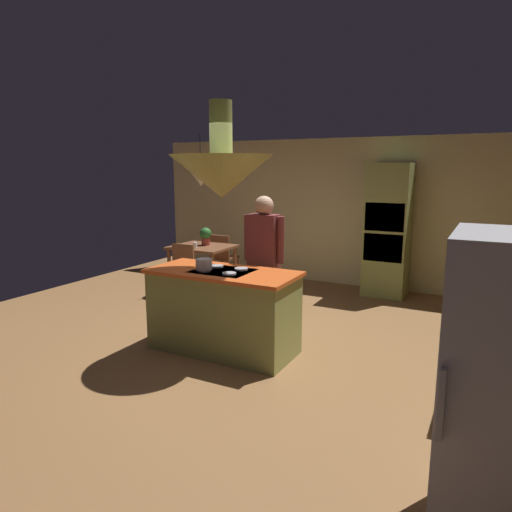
# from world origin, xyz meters

# --- Properties ---
(ground) EXTENTS (8.16, 8.16, 0.00)m
(ground) POSITION_xyz_m (0.00, 0.00, 0.00)
(ground) COLOR olive
(wall_back) EXTENTS (6.80, 0.10, 2.55)m
(wall_back) POSITION_xyz_m (0.00, 3.45, 1.27)
(wall_back) COLOR beige
(wall_back) RESTS_ON ground
(kitchen_island) EXTENTS (1.67, 0.78, 0.95)m
(kitchen_island) POSITION_xyz_m (0.00, -0.20, 0.47)
(kitchen_island) COLOR #8C934C
(kitchen_island) RESTS_ON ground
(counter_run_right) EXTENTS (0.73, 2.42, 0.93)m
(counter_run_right) POSITION_xyz_m (2.84, 0.60, 0.47)
(counter_run_right) COLOR #8C934C
(counter_run_right) RESTS_ON ground
(oven_tower) EXTENTS (0.66, 0.62, 2.12)m
(oven_tower) POSITION_xyz_m (1.10, 3.04, 1.06)
(oven_tower) COLOR #8C934C
(oven_tower) RESTS_ON ground
(dining_table) EXTENTS (0.98, 0.83, 0.76)m
(dining_table) POSITION_xyz_m (-1.70, 1.90, 0.65)
(dining_table) COLOR brown
(dining_table) RESTS_ON ground
(person_at_island) EXTENTS (0.53, 0.23, 1.72)m
(person_at_island) POSITION_xyz_m (0.18, 0.46, 0.99)
(person_at_island) COLOR tan
(person_at_island) RESTS_ON ground
(range_hood) EXTENTS (1.10, 1.10, 1.00)m
(range_hood) POSITION_xyz_m (0.00, -0.20, 1.98)
(range_hood) COLOR #8C934C
(pendant_light_over_table) EXTENTS (0.32, 0.32, 0.82)m
(pendant_light_over_table) POSITION_xyz_m (-1.70, 1.90, 1.86)
(pendant_light_over_table) COLOR beige
(chair_facing_island) EXTENTS (0.40, 0.40, 0.87)m
(chair_facing_island) POSITION_xyz_m (-1.70, 1.26, 0.50)
(chair_facing_island) COLOR brown
(chair_facing_island) RESTS_ON ground
(chair_by_back_wall) EXTENTS (0.40, 0.40, 0.87)m
(chair_by_back_wall) POSITION_xyz_m (-1.70, 2.54, 0.50)
(chair_by_back_wall) COLOR brown
(chair_by_back_wall) RESTS_ON ground
(potted_plant_on_table) EXTENTS (0.20, 0.20, 0.30)m
(potted_plant_on_table) POSITION_xyz_m (-1.69, 2.00, 0.93)
(potted_plant_on_table) COLOR #99382D
(potted_plant_on_table) RESTS_ON dining_table
(cup_on_table) EXTENTS (0.07, 0.07, 0.09)m
(cup_on_table) POSITION_xyz_m (-1.70, 1.69, 0.81)
(cup_on_table) COLOR white
(cup_on_table) RESTS_ON dining_table
(cooking_pot_on_cooktop) EXTENTS (0.18, 0.18, 0.12)m
(cooking_pot_on_cooktop) POSITION_xyz_m (-0.16, -0.33, 1.01)
(cooking_pot_on_cooktop) COLOR #B2B2B7
(cooking_pot_on_cooktop) RESTS_ON kitchen_island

